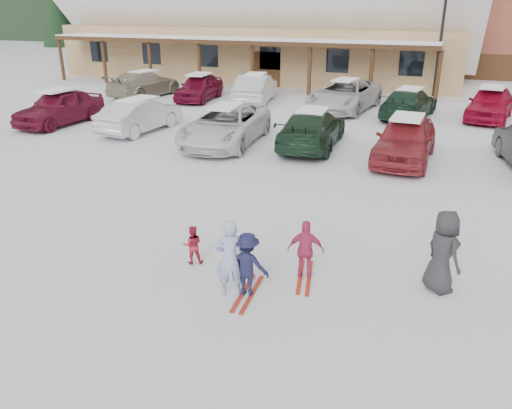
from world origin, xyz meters
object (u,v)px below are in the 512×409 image
(day_lodge, at_px, (264,20))
(parked_car_11, at_px, (409,103))
(parked_car_2, at_px, (225,125))
(parked_car_3, at_px, (312,129))
(lamp_post, at_px, (441,37))
(child_navy, at_px, (247,265))
(bystander_dark, at_px, (443,252))
(adult_skier, at_px, (230,258))
(parked_car_9, at_px, (256,88))
(parked_car_10, at_px, (345,95))
(parked_car_4, at_px, (405,139))
(parked_car_0, at_px, (59,107))
(parked_car_8, at_px, (199,87))
(parked_car_7, at_px, (144,84))
(toddler_red, at_px, (193,245))
(child_magenta, at_px, (306,250))
(parked_car_1, at_px, (140,115))
(parked_car_12, at_px, (490,103))

(day_lodge, distance_m, parked_car_11, 16.68)
(day_lodge, relative_size, parked_car_2, 5.47)
(parked_car_2, distance_m, parked_car_3, 3.36)
(lamp_post, bearing_deg, day_lodge, 158.11)
(child_navy, distance_m, bystander_dark, 3.69)
(adult_skier, distance_m, parked_car_9, 19.69)
(parked_car_3, xyz_separation_m, parked_car_9, (-5.20, 7.90, 0.06))
(parked_car_10, bearing_deg, lamp_post, 63.53)
(adult_skier, height_order, parked_car_4, parked_car_4)
(child_navy, xyz_separation_m, parked_car_9, (-6.64, 18.52, 0.13))
(parked_car_11, bearing_deg, parked_car_0, 34.39)
(parked_car_3, xyz_separation_m, parked_car_8, (-8.42, 7.43, 0.01))
(bystander_dark, xyz_separation_m, parked_car_9, (-10.05, 17.10, -0.06))
(child_navy, bearing_deg, parked_car_8, -64.89)
(parked_car_7, bearing_deg, parked_car_4, 162.16)
(lamp_post, xyz_separation_m, parked_car_11, (-0.98, -6.66, -2.65))
(lamp_post, xyz_separation_m, toddler_red, (-4.12, -23.22, -2.92))
(adult_skier, height_order, parked_car_9, adult_skier)
(parked_car_7, bearing_deg, child_navy, 136.33)
(bystander_dark, distance_m, parked_car_8, 21.28)
(parked_car_0, relative_size, parked_car_9, 0.97)
(child_magenta, xyz_separation_m, parked_car_11, (0.74, 16.34, 0.07))
(parked_car_3, bearing_deg, parked_car_10, -90.91)
(bystander_dark, distance_m, parked_car_11, 16.00)
(lamp_post, xyz_separation_m, child_navy, (-2.59, -23.97, -2.71))
(parked_car_3, height_order, parked_car_9, parked_car_9)
(parked_car_4, xyz_separation_m, parked_car_11, (-0.42, 7.35, -0.09))
(child_magenta, bearing_deg, parked_car_7, -60.81)
(adult_skier, relative_size, parked_car_1, 0.36)
(parked_car_12, bearing_deg, parked_car_10, -168.63)
(lamp_post, height_order, child_magenta, lamp_post)
(parked_car_0, relative_size, parked_car_1, 1.06)
(bystander_dark, bearing_deg, parked_car_12, -46.20)
(adult_skier, xyz_separation_m, parked_car_11, (1.91, 17.43, -0.08))
(parked_car_1, bearing_deg, bystander_dark, 149.65)
(bystander_dark, relative_size, parked_car_8, 0.39)
(bystander_dark, xyz_separation_m, parked_car_2, (-8.13, 8.48, -0.09))
(parked_car_1, height_order, parked_car_10, parked_car_10)
(parked_car_0, bearing_deg, parked_car_3, 4.88)
(lamp_post, bearing_deg, parked_car_12, -65.49)
(adult_skier, bearing_deg, lamp_post, -125.31)
(parked_car_1, bearing_deg, parked_car_4, -176.81)
(lamp_post, height_order, parked_car_1, lamp_post)
(parked_car_7, distance_m, parked_car_8, 3.54)
(parked_car_0, distance_m, parked_car_1, 4.19)
(parked_car_1, bearing_deg, parked_car_9, -100.12)
(bystander_dark, distance_m, parked_car_9, 19.84)
(parked_car_8, distance_m, parked_car_12, 15.09)
(parked_car_7, distance_m, parked_car_9, 6.79)
(parked_car_7, xyz_separation_m, parked_car_9, (6.77, 0.52, 0.04))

